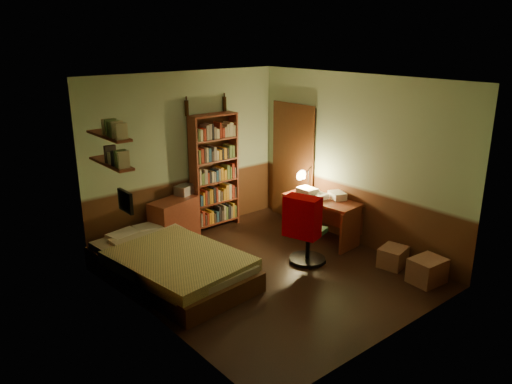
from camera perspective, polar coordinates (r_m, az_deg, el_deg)
floor at (r=6.98m, az=1.33°, el=-9.20°), size 3.50×4.00×0.02m
ceiling at (r=6.25m, az=1.50°, el=12.76°), size 3.50×4.00×0.02m
wall_back at (r=8.06m, az=-8.04°, el=4.29°), size 3.50×0.02×2.60m
wall_left at (r=5.55m, az=-12.43°, el=-2.18°), size 0.02×4.00×2.60m
wall_right at (r=7.73m, az=11.32°, el=3.52°), size 0.02×4.00×2.60m
wall_front at (r=5.23m, az=16.07°, el=-3.72°), size 3.50×0.02×2.60m
doorway at (r=8.62m, az=4.34°, el=3.23°), size 0.06×0.90×2.00m
door_trim at (r=8.59m, az=4.17°, el=3.20°), size 0.02×0.98×2.08m
bed at (r=6.80m, az=-9.85°, el=-6.93°), size 1.44×2.42×0.69m
dresser at (r=7.94m, az=-9.33°, el=-3.23°), size 0.84×0.56×0.68m
mini_stereo at (r=8.04m, az=-8.20°, el=0.26°), size 0.34×0.30×0.15m
bookshelf at (r=8.25m, az=-4.79°, el=2.27°), size 0.83×0.27×1.92m
bottle_left at (r=7.89m, az=-7.93°, el=9.48°), size 0.08×0.08×0.24m
bottle_right at (r=8.30m, az=-3.62°, el=10.00°), size 0.08×0.08×0.24m
desk at (r=8.01m, az=7.43°, el=-3.02°), size 0.62×1.29×0.67m
paper_stack at (r=7.91m, az=9.27°, el=-0.39°), size 0.29×0.33×0.11m
desk_lamp at (r=8.18m, az=6.02°, el=2.40°), size 0.24×0.24×0.67m
office_chair at (r=7.11m, az=5.99°, el=-4.26°), size 0.61×0.57×1.00m
red_jacket at (r=7.04m, az=6.66°, el=2.22°), size 0.42×0.55×0.57m
wall_shelf_lower at (r=6.47m, az=-16.22°, el=3.15°), size 0.20×0.90×0.03m
wall_shelf_upper at (r=6.40m, az=-16.48°, el=6.19°), size 0.20×0.90×0.03m
framed_picture at (r=6.10m, az=-14.70°, el=-1.04°), size 0.04×0.32×0.26m
cardboard_box_a at (r=7.02m, az=18.97°, el=-8.49°), size 0.47×0.39×0.33m
cardboard_box_b at (r=7.35m, az=15.38°, el=-7.15°), size 0.45×0.40×0.28m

